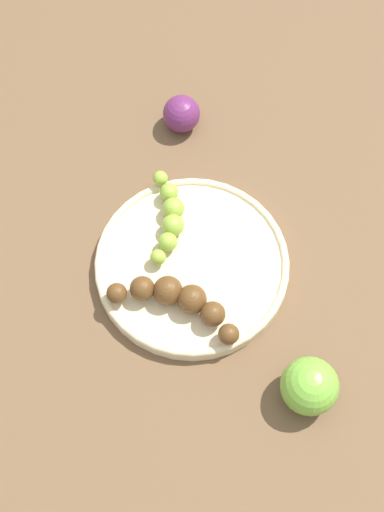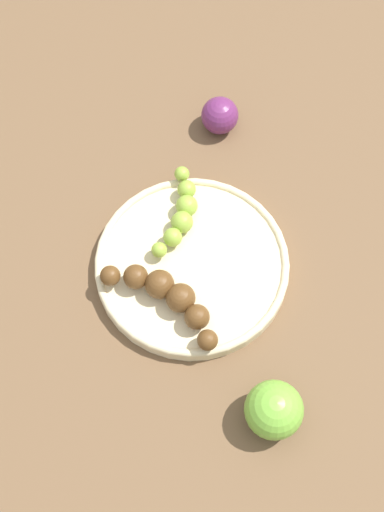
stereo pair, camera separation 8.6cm
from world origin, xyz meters
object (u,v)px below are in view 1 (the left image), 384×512
Objects in this scene: apple_green at (310,386)px; plum_purple at (182,114)px; banana_green at (169,217)px; fruit_bowl at (192,265)px; banana_overripe at (178,300)px.

plum_purple is (-0.38, 0.17, -0.01)m from apple_green.
banana_green is at bearing 171.34° from apple_green.
fruit_bowl is 0.07m from banana_overripe.
banana_overripe is 3.03× the size of plum_purple.
banana_green is 0.17m from plum_purple.
fruit_bowl is 3.63× the size of apple_green.
banana_overripe is at bearing -61.88° from fruit_bowl.
banana_overripe is at bearing -169.77° from apple_green.
banana_overripe is 0.18m from apple_green.
banana_overripe is 2.32× the size of apple_green.
banana_overripe is 0.12m from banana_green.
fruit_bowl is 1.57× the size of banana_overripe.
plum_purple reaches higher than banana_green.
plum_purple reaches higher than fruit_bowl.
apple_green reaches higher than banana_overripe.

